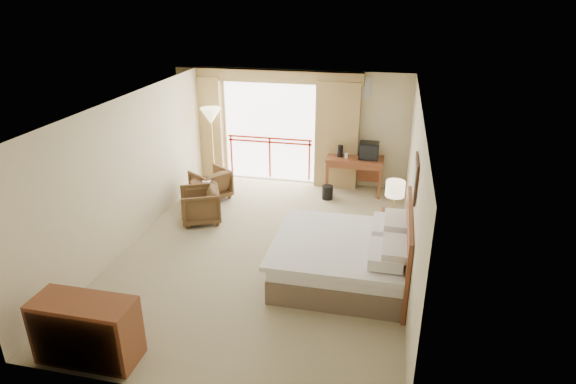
% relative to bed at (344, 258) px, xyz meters
% --- Properties ---
extents(floor, '(7.00, 7.00, 0.00)m').
position_rel_bed_xyz_m(floor, '(-1.50, 0.60, -0.38)').
color(floor, gray).
rests_on(floor, ground).
extents(ceiling, '(7.00, 7.00, 0.00)m').
position_rel_bed_xyz_m(ceiling, '(-1.50, 0.60, 2.32)').
color(ceiling, white).
rests_on(ceiling, wall_back).
extents(wall_back, '(5.00, 0.00, 5.00)m').
position_rel_bed_xyz_m(wall_back, '(-1.50, 4.10, 0.97)').
color(wall_back, beige).
rests_on(wall_back, ground).
extents(wall_front, '(5.00, 0.00, 5.00)m').
position_rel_bed_xyz_m(wall_front, '(-1.50, -2.90, 0.97)').
color(wall_front, beige).
rests_on(wall_front, ground).
extents(wall_left, '(0.00, 7.00, 7.00)m').
position_rel_bed_xyz_m(wall_left, '(-4.00, 0.60, 0.97)').
color(wall_left, beige).
rests_on(wall_left, ground).
extents(wall_right, '(0.00, 7.00, 7.00)m').
position_rel_bed_xyz_m(wall_right, '(1.00, 0.60, 0.97)').
color(wall_right, beige).
rests_on(wall_right, ground).
extents(balcony_door, '(2.40, 0.00, 2.40)m').
position_rel_bed_xyz_m(balcony_door, '(-2.30, 4.08, 0.82)').
color(balcony_door, white).
rests_on(balcony_door, wall_back).
extents(balcony_railing, '(2.09, 0.03, 1.02)m').
position_rel_bed_xyz_m(balcony_railing, '(-2.30, 4.06, 0.44)').
color(balcony_railing, '#B4250F').
rests_on(balcony_railing, wall_back).
extents(curtain_left, '(1.00, 0.26, 2.50)m').
position_rel_bed_xyz_m(curtain_left, '(-3.95, 3.95, 0.87)').
color(curtain_left, olive).
rests_on(curtain_left, wall_back).
extents(curtain_right, '(1.00, 0.26, 2.50)m').
position_rel_bed_xyz_m(curtain_right, '(-0.65, 3.95, 0.87)').
color(curtain_right, olive).
rests_on(curtain_right, wall_back).
extents(valance, '(4.40, 0.22, 0.28)m').
position_rel_bed_xyz_m(valance, '(-2.30, 3.98, 2.17)').
color(valance, olive).
rests_on(valance, wall_back).
extents(hvac_vent, '(0.50, 0.04, 0.50)m').
position_rel_bed_xyz_m(hvac_vent, '(-0.20, 4.07, 1.97)').
color(hvac_vent, silver).
rests_on(hvac_vent, wall_back).
extents(bed, '(2.13, 2.06, 0.97)m').
position_rel_bed_xyz_m(bed, '(0.00, 0.00, 0.00)').
color(bed, brown).
rests_on(bed, floor).
extents(headboard, '(0.06, 2.10, 1.30)m').
position_rel_bed_xyz_m(headboard, '(0.96, 0.00, 0.27)').
color(headboard, '#632D19').
rests_on(headboard, wall_right).
extents(framed_art, '(0.04, 0.72, 0.60)m').
position_rel_bed_xyz_m(framed_art, '(0.97, 0.00, 1.47)').
color(framed_art, black).
rests_on(framed_art, wall_right).
extents(nightstand, '(0.48, 0.56, 0.63)m').
position_rel_bed_xyz_m(nightstand, '(0.73, 1.29, -0.06)').
color(nightstand, '#632D19').
rests_on(nightstand, floor).
extents(table_lamp, '(0.34, 0.34, 0.60)m').
position_rel_bed_xyz_m(table_lamp, '(0.73, 1.34, 0.72)').
color(table_lamp, tan).
rests_on(table_lamp, nightstand).
extents(phone, '(0.21, 0.17, 0.08)m').
position_rel_bed_xyz_m(phone, '(0.68, 1.14, 0.29)').
color(phone, black).
rests_on(phone, nightstand).
extents(desk, '(1.29, 0.62, 0.85)m').
position_rel_bed_xyz_m(desk, '(-0.18, 3.71, 0.28)').
color(desk, '#632D19').
rests_on(desk, floor).
extents(tv, '(0.43, 0.34, 0.39)m').
position_rel_bed_xyz_m(tv, '(0.12, 3.65, 0.66)').
color(tv, black).
rests_on(tv, desk).
extents(coffee_maker, '(0.16, 0.16, 0.27)m').
position_rel_bed_xyz_m(coffee_maker, '(-0.53, 3.65, 0.60)').
color(coffee_maker, black).
rests_on(coffee_maker, desk).
extents(cup, '(0.10, 0.10, 0.11)m').
position_rel_bed_xyz_m(cup, '(-0.38, 3.60, 0.52)').
color(cup, white).
rests_on(cup, desk).
extents(wastebasket, '(0.27, 0.27, 0.31)m').
position_rel_bed_xyz_m(wastebasket, '(-0.72, 3.13, -0.22)').
color(wastebasket, black).
rests_on(wastebasket, floor).
extents(armchair_far, '(1.03, 1.02, 0.68)m').
position_rel_bed_xyz_m(armchair_far, '(-3.29, 2.60, -0.38)').
color(armchair_far, '#442D18').
rests_on(armchair_far, floor).
extents(armchair_near, '(1.02, 1.01, 0.70)m').
position_rel_bed_xyz_m(armchair_near, '(-3.08, 1.45, -0.38)').
color(armchair_near, '#442D18').
rests_on(armchair_near, floor).
extents(side_table, '(0.55, 0.55, 0.59)m').
position_rel_bed_xyz_m(side_table, '(-3.28, 2.14, 0.03)').
color(side_table, black).
rests_on(side_table, floor).
extents(book, '(0.21, 0.26, 0.02)m').
position_rel_bed_xyz_m(book, '(-3.28, 2.14, 0.22)').
color(book, white).
rests_on(book, side_table).
extents(floor_lamp, '(0.47, 0.47, 1.86)m').
position_rel_bed_xyz_m(floor_lamp, '(-3.54, 3.47, 1.22)').
color(floor_lamp, tan).
rests_on(floor_lamp, floor).
extents(dresser, '(1.29, 0.55, 0.86)m').
position_rel_bed_xyz_m(dresser, '(-2.98, -2.57, 0.05)').
color(dresser, '#632D19').
rests_on(dresser, floor).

